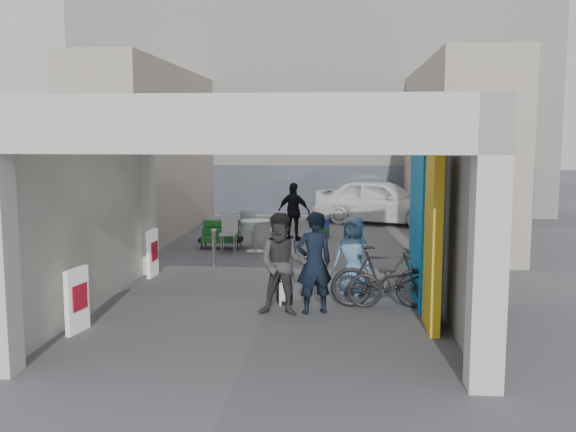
# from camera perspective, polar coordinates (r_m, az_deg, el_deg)

# --- Properties ---
(ground) EXTENTS (90.00, 90.00, 0.00)m
(ground) POSITION_cam_1_polar(r_m,az_deg,el_deg) (11.99, -1.50, -7.37)
(ground) COLOR #525357
(ground) RESTS_ON ground
(arcade_canopy) EXTENTS (6.40, 6.45, 6.40)m
(arcade_canopy) POSITION_cam_1_polar(r_m,az_deg,el_deg) (10.76, 0.83, 3.39)
(arcade_canopy) COLOR beige
(arcade_canopy) RESTS_ON ground
(far_building) EXTENTS (18.00, 4.08, 8.00)m
(far_building) POSITION_cam_1_polar(r_m,az_deg,el_deg) (25.57, 2.02, 9.44)
(far_building) COLOR white
(far_building) RESTS_ON ground
(plaza_bldg_left) EXTENTS (2.00, 9.00, 5.00)m
(plaza_bldg_left) POSITION_cam_1_polar(r_m,az_deg,el_deg) (19.90, -12.10, 5.60)
(plaza_bldg_left) COLOR #ABA08E
(plaza_bldg_left) RESTS_ON ground
(plaza_bldg_right) EXTENTS (2.00, 9.00, 5.00)m
(plaza_bldg_right) POSITION_cam_1_polar(r_m,az_deg,el_deg) (19.30, 14.52, 5.48)
(plaza_bldg_right) COLOR #ABA08E
(plaza_bldg_right) RESTS_ON ground
(bollard_left) EXTENTS (0.09, 0.09, 0.89)m
(bollard_left) POSITION_cam_1_polar(r_m,az_deg,el_deg) (14.60, -6.59, -2.98)
(bollard_left) COLOR #92959A
(bollard_left) RESTS_ON ground
(bollard_center) EXTENTS (0.09, 0.09, 0.85)m
(bollard_center) POSITION_cam_1_polar(r_m,az_deg,el_deg) (14.14, -0.70, -3.35)
(bollard_center) COLOR #92959A
(bollard_center) RESTS_ON ground
(bollard_right) EXTENTS (0.09, 0.09, 0.94)m
(bollard_right) POSITION_cam_1_polar(r_m,az_deg,el_deg) (13.97, 5.81, -3.32)
(bollard_right) COLOR #92959A
(bollard_right) RESTS_ON ground
(advert_board_near) EXTENTS (0.18, 0.56, 1.00)m
(advert_board_near) POSITION_cam_1_polar(r_m,az_deg,el_deg) (10.43, -18.23, -7.10)
(advert_board_near) COLOR white
(advert_board_near) RESTS_ON ground
(advert_board_far) EXTENTS (0.12, 0.55, 1.00)m
(advert_board_far) POSITION_cam_1_polar(r_m,az_deg,el_deg) (14.04, -11.95, -3.24)
(advert_board_far) COLOR white
(advert_board_far) RESTS_ON ground
(cafe_set) EXTENTS (1.64, 1.32, 0.99)m
(cafe_set) POSITION_cam_1_polar(r_m,az_deg,el_deg) (16.94, -3.20, -1.83)
(cafe_set) COLOR #B6B6BB
(cafe_set) RESTS_ON ground
(produce_stand) EXTENTS (1.13, 0.61, 0.75)m
(produce_stand) POSITION_cam_1_polar(r_m,az_deg,el_deg) (17.21, -5.99, -1.90)
(produce_stand) COLOR black
(produce_stand) RESTS_ON ground
(crate_stack) EXTENTS (0.48, 0.39, 0.56)m
(crate_stack) POSITION_cam_1_polar(r_m,az_deg,el_deg) (19.04, 2.97, -1.03)
(crate_stack) COLOR #195A20
(crate_stack) RESTS_ON ground
(border_collie) EXTENTS (0.24, 0.47, 0.65)m
(border_collie) POSITION_cam_1_polar(r_m,az_deg,el_deg) (11.56, -0.35, -6.59)
(border_collie) COLOR black
(border_collie) RESTS_ON ground
(man_with_dog) EXTENTS (0.75, 0.63, 1.75)m
(man_with_dog) POSITION_cam_1_polar(r_m,az_deg,el_deg) (10.87, 2.33, -4.17)
(man_with_dog) COLOR black
(man_with_dog) RESTS_ON ground
(man_back_turned) EXTENTS (0.87, 0.70, 1.73)m
(man_back_turned) POSITION_cam_1_polar(r_m,az_deg,el_deg) (10.76, -0.49, -4.32)
(man_back_turned) COLOR #39393C
(man_back_turned) RESTS_ON ground
(man_elderly) EXTENTS (0.86, 0.73, 1.50)m
(man_elderly) POSITION_cam_1_polar(r_m,az_deg,el_deg) (12.21, 5.80, -3.52)
(man_elderly) COLOR #5C87B4
(man_elderly) RESTS_ON ground
(man_crates) EXTENTS (1.06, 0.70, 1.67)m
(man_crates) POSITION_cam_1_polar(r_m,az_deg,el_deg) (18.28, 0.53, 0.38)
(man_crates) COLOR black
(man_crates) RESTS_ON ground
(bicycle_front) EXTENTS (1.85, 0.74, 0.95)m
(bicycle_front) POSITION_cam_1_polar(r_m,az_deg,el_deg) (11.38, 9.86, -5.80)
(bicycle_front) COLOR black
(bicycle_front) RESTS_ON ground
(bicycle_rear) EXTENTS (1.84, 0.54, 1.10)m
(bicycle_rear) POSITION_cam_1_polar(r_m,az_deg,el_deg) (11.39, 8.48, -5.37)
(bicycle_rear) COLOR black
(bicycle_rear) RESTS_ON ground
(white_van) EXTENTS (4.86, 3.32, 1.54)m
(white_van) POSITION_cam_1_polar(r_m,az_deg,el_deg) (21.99, 8.29, 1.30)
(white_van) COLOR white
(white_van) RESTS_ON ground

